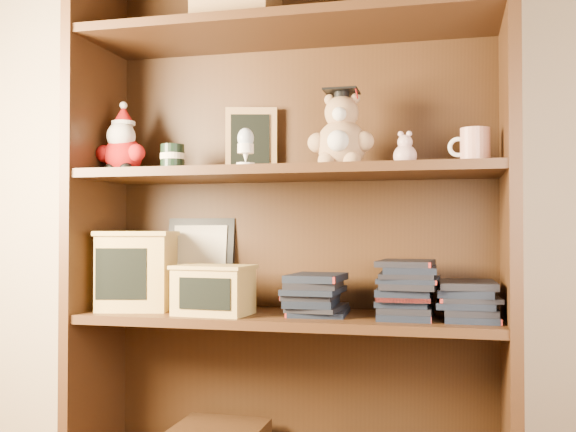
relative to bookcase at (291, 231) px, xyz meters
name	(u,v)px	position (x,y,z in m)	size (l,w,h in m)	color
bookcase	(291,231)	(0.00, 0.00, 0.00)	(1.20, 0.35, 1.60)	#3D2311
shelf_lower	(288,318)	(0.00, -0.05, -0.24)	(1.14, 0.33, 0.02)	#3D2311
shelf_upper	(288,174)	(0.00, -0.05, 0.16)	(1.14, 0.33, 0.02)	#3D2311
santa_plush	(122,146)	(-0.50, -0.06, 0.25)	(0.15, 0.11, 0.22)	#A50F0F
teachers_tin	(173,158)	(-0.34, -0.05, 0.21)	(0.07, 0.07, 0.08)	black
chalkboard_plaque	(251,142)	(-0.14, 0.06, 0.27)	(0.15, 0.10, 0.20)	#9E7547
egg_cup	(246,146)	(-0.10, -0.13, 0.23)	(0.05, 0.05, 0.11)	white
grad_teddy_bear	(341,137)	(0.15, -0.06, 0.25)	(0.18, 0.16, 0.22)	#A77F58
pink_figurine	(405,153)	(0.32, -0.05, 0.21)	(0.06, 0.06, 0.10)	#D0A6A1
teacher_mug	(474,147)	(0.50, -0.05, 0.22)	(0.11, 0.08, 0.10)	silver
certificate_frame	(200,262)	(-0.31, 0.09, -0.09)	(0.21, 0.06, 0.27)	black
treats_box	(137,270)	(-0.45, -0.05, -0.11)	(0.25, 0.25, 0.23)	tan
pencils_box	(214,289)	(-0.19, -0.12, -0.16)	(0.22, 0.16, 0.14)	tan
book_stack_left	(315,294)	(0.08, -0.05, -0.17)	(0.14, 0.20, 0.11)	black
book_stack_mid	(408,287)	(0.33, -0.05, -0.15)	(0.14, 0.20, 0.16)	black
book_stack_right	(468,301)	(0.48, -0.05, -0.18)	(0.14, 0.20, 0.10)	black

